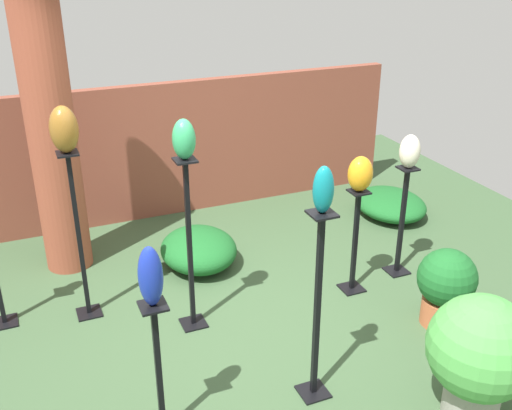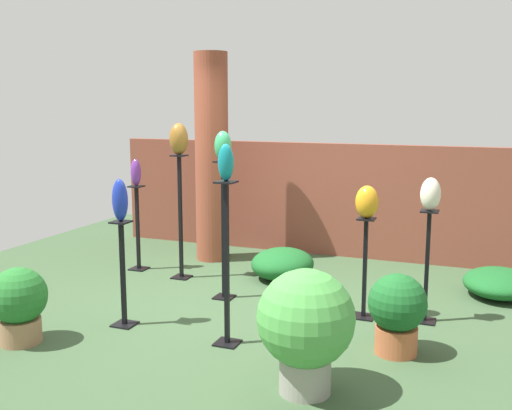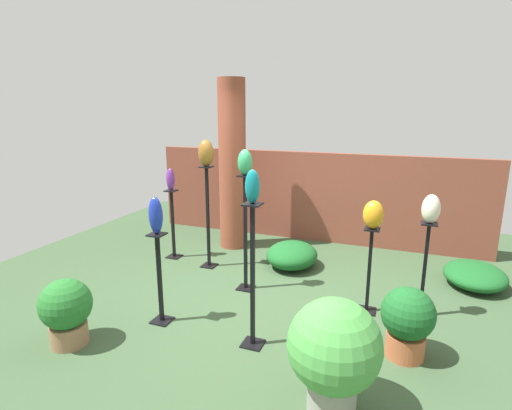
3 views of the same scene
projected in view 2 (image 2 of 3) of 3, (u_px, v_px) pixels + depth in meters
The scene contains 22 objects.
ground_plane at pixel (240, 310), 5.92m from camera, with size 8.00×8.00×0.00m, color #385133.
brick_wall_back at pixel (311, 199), 8.06m from camera, with size 5.60×0.12×1.50m, color brown.
brick_pillar at pixel (212, 158), 7.65m from camera, with size 0.43×0.43×2.65m, color brown.
pedestal_jade at pixel (224, 236), 6.17m from camera, with size 0.20×0.20×1.44m.
pedestal_violet at pixel (138, 232), 7.28m from camera, with size 0.20×0.20×1.04m.
pedestal_amber at pixel (365, 273), 5.64m from camera, with size 0.20×0.20×0.97m.
pedestal_teal at pixel (227, 271), 4.97m from camera, with size 0.20×0.20×1.39m.
pedestal_cobalt at pixel (123, 279), 5.44m from camera, with size 0.20×0.20×0.98m.
pedestal_bronze at pixel (181, 222), 6.90m from camera, with size 0.20×0.20×1.44m.
pedestal_ivory at pixel (427, 272), 5.52m from camera, with size 0.20×0.20×1.06m.
art_vase_jade at pixel (223, 146), 6.02m from camera, with size 0.17×0.18×0.30m, color #2D9356.
art_vase_violet at pixel (136, 172), 7.16m from camera, with size 0.12×0.12×0.32m, color #6B2D8C.
art_vase_amber at pixel (367, 202), 5.52m from camera, with size 0.22×0.20×0.30m, color orange.
art_vase_teal at pixel (226, 163), 4.82m from camera, with size 0.13×0.12×0.30m, color #0F727A.
art_vase_cobalt at pixel (120, 200), 5.32m from camera, with size 0.14×0.13×0.38m, color #192D9E.
art_vase_bronze at pixel (179, 139), 6.74m from camera, with size 0.21×0.21×0.36m, color brown.
art_vase_ivory at pixel (431, 194), 5.40m from camera, with size 0.18×0.18×0.30m, color beige.
potted_plant_back_center at pixel (397, 310), 4.83m from camera, with size 0.48×0.48×0.67m.
potted_plant_walkway_edge at pixel (19, 302), 5.05m from camera, with size 0.48×0.48×0.66m.
potted_plant_front_right at pixel (306, 324), 4.15m from camera, with size 0.69×0.69×0.89m.
foliage_bed_east at pixel (283, 264), 6.95m from camera, with size 0.72×0.82×0.35m, color #195923.
foliage_bed_west at pixel (500, 283), 6.33m from camera, with size 0.75×0.89×0.28m, color #195923.
Camera 2 is at (2.22, -5.21, 2.02)m, focal length 42.00 mm.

